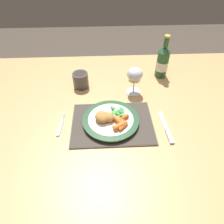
{
  "coord_description": "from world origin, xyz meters",
  "views": [
    {
      "loc": [
        -0.06,
        -0.63,
        1.36
      ],
      "look_at": [
        -0.03,
        -0.03,
        0.78
      ],
      "focal_mm": 32.0,
      "sensor_mm": 36.0,
      "label": 1
    }
  ],
  "objects": [
    {
      "name": "ground_plane",
      "position": [
        0.0,
        0.0,
        0.0
      ],
      "size": [
        6.0,
        6.0,
        0.0
      ],
      "primitive_type": "plane",
      "color": "#4C4238"
    },
    {
      "name": "bottle",
      "position": [
        0.25,
        0.29,
        0.82
      ],
      "size": [
        0.06,
        0.06,
        0.23
      ],
      "color": "#23562D",
      "rests_on": "dining_table"
    },
    {
      "name": "table_knife",
      "position": [
        0.19,
        -0.11,
        0.74
      ],
      "size": [
        0.03,
        0.18,
        0.01
      ],
      "color": "silver",
      "rests_on": "dining_table"
    },
    {
      "name": "dinner_plate",
      "position": [
        -0.04,
        -0.05,
        0.76
      ],
      "size": [
        0.24,
        0.24,
        0.02
      ],
      "color": "white",
      "rests_on": "placemat"
    },
    {
      "name": "placemat",
      "position": [
        -0.03,
        -0.06,
        0.74
      ],
      "size": [
        0.34,
        0.25,
        0.01
      ],
      "color": "brown",
      "rests_on": "dining_table"
    },
    {
      "name": "green_beans_pile",
      "position": [
        -0.01,
        -0.03,
        0.77
      ],
      "size": [
        0.07,
        0.08,
        0.02
      ],
      "color": "green",
      "rests_on": "dinner_plate"
    },
    {
      "name": "glazed_carrots",
      "position": [
        -0.0,
        -0.09,
        0.78
      ],
      "size": [
        0.07,
        0.09,
        0.02
      ],
      "color": "orange",
      "rests_on": "dinner_plate"
    },
    {
      "name": "dining_table",
      "position": [
        0.0,
        0.0,
        0.67
      ],
      "size": [
        1.54,
        1.06,
        0.74
      ],
      "color": "tan",
      "rests_on": "ground"
    },
    {
      "name": "breaded_croquettes",
      "position": [
        -0.06,
        -0.06,
        0.78
      ],
      "size": [
        0.1,
        0.08,
        0.04
      ],
      "color": "#B77F3D",
      "rests_on": "dinner_plate"
    },
    {
      "name": "wine_glass",
      "position": [
        0.09,
        0.15,
        0.84
      ],
      "size": [
        0.07,
        0.07,
        0.14
      ],
      "color": "silver",
      "rests_on": "dining_table"
    },
    {
      "name": "drinking_cup",
      "position": [
        -0.18,
        0.21,
        0.78
      ],
      "size": [
        0.08,
        0.08,
        0.08
      ],
      "color": "#4C4747",
      "rests_on": "dining_table"
    },
    {
      "name": "fork",
      "position": [
        -0.25,
        -0.06,
        0.74
      ],
      "size": [
        0.02,
        0.13,
        0.01
      ],
      "color": "silver",
      "rests_on": "dining_table"
    }
  ]
}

